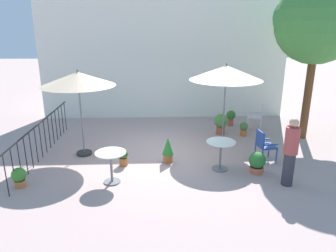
# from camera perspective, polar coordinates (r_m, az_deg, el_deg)

# --- Properties ---
(ground_plane) EXTENTS (60.00, 60.00, 0.00)m
(ground_plane) POSITION_cam_1_polar(r_m,az_deg,el_deg) (9.28, 0.09, -4.90)
(ground_plane) COLOR #B0948E
(villa_facade) EXTENTS (9.75, 0.30, 5.01)m
(villa_facade) POSITION_cam_1_polar(r_m,az_deg,el_deg) (12.62, -0.73, 12.82)
(villa_facade) COLOR white
(villa_facade) RESTS_ON ground
(terrace_railing) EXTENTS (0.03, 5.07, 1.01)m
(terrace_railing) POSITION_cam_1_polar(r_m,az_deg,el_deg) (9.59, -22.03, -1.14)
(terrace_railing) COLOR black
(terrace_railing) RESTS_ON ground
(shade_tree) EXTENTS (2.70, 2.57, 5.01)m
(shade_tree) POSITION_cam_1_polar(r_m,az_deg,el_deg) (10.95, 25.87, 16.85)
(shade_tree) COLOR brown
(shade_tree) RESTS_ON ground
(patio_umbrella_0) EXTENTS (2.03, 2.03, 2.46)m
(patio_umbrella_0) POSITION_cam_1_polar(r_m,az_deg,el_deg) (8.90, -16.14, 8.13)
(patio_umbrella_0) COLOR #2D2D2D
(patio_umbrella_0) RESTS_ON ground
(patio_umbrella_1) EXTENTS (2.19, 2.19, 2.55)m
(patio_umbrella_1) POSITION_cam_1_polar(r_m,az_deg,el_deg) (9.52, 10.58, 9.46)
(patio_umbrella_1) COLOR #2D2D2D
(patio_umbrella_1) RESTS_ON ground
(cafe_table_0) EXTENTS (0.73, 0.73, 0.78)m
(cafe_table_0) POSITION_cam_1_polar(r_m,az_deg,el_deg) (7.49, -10.38, -6.41)
(cafe_table_0) COLOR white
(cafe_table_0) RESTS_ON ground
(cafe_table_1) EXTENTS (0.75, 0.75, 0.78)m
(cafe_table_1) POSITION_cam_1_polar(r_m,az_deg,el_deg) (8.15, 9.62, -4.34)
(cafe_table_1) COLOR silver
(cafe_table_1) RESTS_ON ground
(patio_chair_0) EXTENTS (0.51, 0.53, 0.88)m
(patio_chair_0) POSITION_cam_1_polar(r_m,az_deg,el_deg) (8.93, 17.13, -3.14)
(patio_chair_0) COLOR #264698
(patio_chair_0) RESTS_ON ground
(patio_chair_1) EXTENTS (0.62, 0.60, 0.90)m
(patio_chair_1) POSITION_cam_1_polar(r_m,az_deg,el_deg) (11.68, 16.02, 1.90)
(patio_chair_1) COLOR silver
(patio_chair_1) RESTS_ON ground
(potted_plant_0) EXTENTS (0.29, 0.30, 0.48)m
(potted_plant_0) POSITION_cam_1_polar(r_m,az_deg,el_deg) (10.93, 13.66, -0.38)
(potted_plant_0) COLOR #C0653B
(potted_plant_0) RESTS_ON ground
(potted_plant_1) EXTENTS (0.26, 0.26, 0.46)m
(potted_plant_1) POSITION_cam_1_polar(r_m,az_deg,el_deg) (8.46, -8.18, -5.61)
(potted_plant_1) COLOR #B16332
(potted_plant_1) RESTS_ON ground
(potted_plant_2) EXTENTS (0.33, 0.33, 0.47)m
(potted_plant_2) POSITION_cam_1_polar(r_m,az_deg,el_deg) (8.06, -25.60, -8.36)
(potted_plant_2) COLOR #BF703D
(potted_plant_2) RESTS_ON ground
(potted_plant_3) EXTENTS (0.34, 0.34, 0.58)m
(potted_plant_3) POSITION_cam_1_polar(r_m,az_deg,el_deg) (11.96, 11.43, 1.70)
(potted_plant_3) COLOR #BB563A
(potted_plant_3) RESTS_ON ground
(potted_plant_4) EXTENTS (0.48, 0.48, 0.72)m
(potted_plant_4) POSITION_cam_1_polar(r_m,az_deg,el_deg) (10.90, 9.61, 0.64)
(potted_plant_4) COLOR #A45036
(potted_plant_4) RESTS_ON ground
(potted_plant_5) EXTENTS (0.43, 0.43, 0.56)m
(potted_plant_5) POSITION_cam_1_polar(r_m,az_deg,el_deg) (8.25, 16.00, -6.37)
(potted_plant_5) COLOR #CA6747
(potted_plant_5) RESTS_ON ground
(potted_plant_6) EXTENTS (0.31, 0.31, 0.72)m
(potted_plant_6) POSITION_cam_1_polar(r_m,az_deg,el_deg) (8.49, -0.01, -4.23)
(potted_plant_6) COLOR #B16031
(potted_plant_6) RESTS_ON ground
(standing_person) EXTENTS (0.43, 0.43, 1.64)m
(standing_person) POSITION_cam_1_polar(r_m,az_deg,el_deg) (7.68, 21.51, -4.34)
(standing_person) COLOR #33333D
(standing_person) RESTS_ON ground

